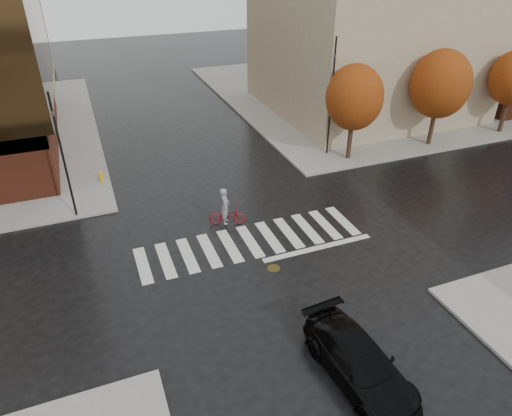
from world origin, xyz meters
The scene contains 11 objects.
ground centered at (0.00, 0.00, 0.00)m, with size 120.00×120.00×0.00m, color black.
sidewalk_ne centered at (21.00, 21.00, 0.07)m, with size 30.00×30.00×0.15m, color gray.
crosswalk centered at (0.00, 0.50, 0.01)m, with size 12.00×3.00×0.01m, color silver.
tree_ne_a centered at (10.00, 7.40, 4.46)m, with size 3.80×3.80×6.50m.
tree_ne_b centered at (17.00, 7.40, 4.62)m, with size 4.20×4.20×6.89m.
sedan centered at (0.58, -8.79, 0.75)m, with size 2.09×5.14×1.49m, color black.
cyclist centered at (-0.60, 2.50, 0.76)m, with size 2.07×1.29×2.22m.
traffic_light_nw centered at (-8.22, 6.30, 4.09)m, with size 0.21×0.18×6.99m.
traffic_light_ne centered at (9.00, 8.66, 4.80)m, with size 0.21×0.24×8.01m.
fire_hydrant centered at (-6.50, 10.00, 0.54)m, with size 0.25×0.25×0.71m.
manhole centered at (0.25, -2.00, 0.01)m, with size 0.62×0.62×0.01m, color #52471D.
Camera 1 is at (-6.78, -17.65, 13.57)m, focal length 32.00 mm.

